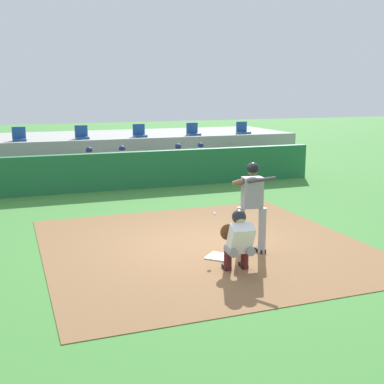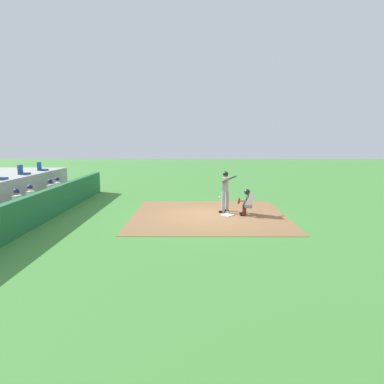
{
  "view_description": "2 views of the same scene",
  "coord_description": "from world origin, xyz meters",
  "px_view_note": "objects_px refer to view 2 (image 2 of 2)",
  "views": [
    {
      "loc": [
        -3.66,
        -9.22,
        3.16
      ],
      "look_at": [
        0.0,
        0.7,
        1.0
      ],
      "focal_mm": 46.98,
      "sensor_mm": 36.0,
      "label": 1
    },
    {
      "loc": [
        -14.14,
        0.6,
        3.2
      ],
      "look_at": [
        0.0,
        0.7,
        1.0
      ],
      "focal_mm": 32.08,
      "sensor_mm": 36.0,
      "label": 2
    }
  ],
  "objects_px": {
    "batter_at_plate": "(225,189)",
    "dugout_player_0": "(21,205)",
    "home_plate": "(228,215)",
    "dugout_player_3": "(60,190)",
    "stadium_seat_5": "(41,168)",
    "dugout_player_1": "(34,200)",
    "catcher_crouched": "(247,201)",
    "stadium_seat_4": "(23,172)",
    "dugout_player_2": "(53,192)"
  },
  "relations": [
    {
      "from": "catcher_crouched",
      "to": "dugout_player_1",
      "type": "relative_size",
      "value": 1.16
    },
    {
      "from": "home_plate",
      "to": "dugout_player_3",
      "type": "height_order",
      "value": "dugout_player_3"
    },
    {
      "from": "batter_at_plate",
      "to": "dugout_player_0",
      "type": "distance_m",
      "value": 8.31
    },
    {
      "from": "stadium_seat_4",
      "to": "stadium_seat_5",
      "type": "distance_m",
      "value": 2.17
    },
    {
      "from": "home_plate",
      "to": "stadium_seat_5",
      "type": "bearing_deg",
      "value": 61.98
    },
    {
      "from": "home_plate",
      "to": "dugout_player_1",
      "type": "relative_size",
      "value": 0.34
    },
    {
      "from": "dugout_player_0",
      "to": "dugout_player_1",
      "type": "relative_size",
      "value": 1.0
    },
    {
      "from": "dugout_player_0",
      "to": "dugout_player_2",
      "type": "height_order",
      "value": "same"
    },
    {
      "from": "stadium_seat_4",
      "to": "dugout_player_1",
      "type": "bearing_deg",
      "value": -148.15
    },
    {
      "from": "dugout_player_0",
      "to": "dugout_player_1",
      "type": "bearing_deg",
      "value": 0.0
    },
    {
      "from": "batter_at_plate",
      "to": "dugout_player_1",
      "type": "xyz_separation_m",
      "value": [
        -0.72,
        8.1,
        -0.36
      ]
    },
    {
      "from": "batter_at_plate",
      "to": "catcher_crouched",
      "type": "xyz_separation_m",
      "value": [
        -0.68,
        -0.84,
        -0.43
      ]
    },
    {
      "from": "batter_at_plate",
      "to": "stadium_seat_4",
      "type": "bearing_deg",
      "value": 75.82
    },
    {
      "from": "dugout_player_3",
      "to": "stadium_seat_5",
      "type": "bearing_deg",
      "value": 38.22
    },
    {
      "from": "batter_at_plate",
      "to": "dugout_player_0",
      "type": "height_order",
      "value": "batter_at_plate"
    },
    {
      "from": "dugout_player_3",
      "to": "stadium_seat_4",
      "type": "xyz_separation_m",
      "value": [
        0.42,
        2.03,
        0.86
      ]
    },
    {
      "from": "batter_at_plate",
      "to": "dugout_player_2",
      "type": "bearing_deg",
      "value": 80.96
    },
    {
      "from": "dugout_player_0",
      "to": "stadium_seat_4",
      "type": "xyz_separation_m",
      "value": [
        4.38,
        2.03,
        0.86
      ]
    },
    {
      "from": "batter_at_plate",
      "to": "dugout_player_3",
      "type": "bearing_deg",
      "value": 75.18
    },
    {
      "from": "dugout_player_1",
      "to": "home_plate",
      "type": "bearing_deg",
      "value": -89.82
    },
    {
      "from": "batter_at_plate",
      "to": "stadium_seat_4",
      "type": "relative_size",
      "value": 3.76
    },
    {
      "from": "batter_at_plate",
      "to": "dugout_player_2",
      "type": "distance_m",
      "value": 8.21
    },
    {
      "from": "batter_at_plate",
      "to": "home_plate",
      "type": "bearing_deg",
      "value": -176.05
    },
    {
      "from": "dugout_player_0",
      "to": "stadium_seat_5",
      "type": "xyz_separation_m",
      "value": [
        6.55,
        2.03,
        0.86
      ]
    },
    {
      "from": "batter_at_plate",
      "to": "dugout_player_3",
      "type": "relative_size",
      "value": 1.39
    },
    {
      "from": "batter_at_plate",
      "to": "catcher_crouched",
      "type": "bearing_deg",
      "value": -128.9
    },
    {
      "from": "home_plate",
      "to": "stadium_seat_5",
      "type": "relative_size",
      "value": 0.92
    },
    {
      "from": "dugout_player_0",
      "to": "stadium_seat_5",
      "type": "relative_size",
      "value": 2.71
    },
    {
      "from": "home_plate",
      "to": "dugout_player_3",
      "type": "xyz_separation_m",
      "value": [
        2.83,
        8.14,
        0.65
      ]
    },
    {
      "from": "dugout_player_1",
      "to": "stadium_seat_5",
      "type": "relative_size",
      "value": 2.71
    },
    {
      "from": "home_plate",
      "to": "dugout_player_1",
      "type": "height_order",
      "value": "dugout_player_1"
    },
    {
      "from": "batter_at_plate",
      "to": "dugout_player_0",
      "type": "bearing_deg",
      "value": 102.71
    },
    {
      "from": "stadium_seat_4",
      "to": "dugout_player_3",
      "type": "bearing_deg",
      "value": -101.58
    },
    {
      "from": "dugout_player_1",
      "to": "dugout_player_2",
      "type": "bearing_deg",
      "value": 0.0
    },
    {
      "from": "dugout_player_3",
      "to": "catcher_crouched",
      "type": "bearing_deg",
      "value": -107.52
    },
    {
      "from": "catcher_crouched",
      "to": "dugout_player_3",
      "type": "distance_m",
      "value": 9.37
    },
    {
      "from": "dugout_player_3",
      "to": "stadium_seat_5",
      "type": "height_order",
      "value": "stadium_seat_5"
    },
    {
      "from": "home_plate",
      "to": "stadium_seat_5",
      "type": "distance_m",
      "value": 11.63
    },
    {
      "from": "home_plate",
      "to": "dugout_player_0",
      "type": "height_order",
      "value": "dugout_player_0"
    },
    {
      "from": "home_plate",
      "to": "catcher_crouched",
      "type": "height_order",
      "value": "catcher_crouched"
    },
    {
      "from": "dugout_player_0",
      "to": "dugout_player_3",
      "type": "height_order",
      "value": "same"
    },
    {
      "from": "stadium_seat_5",
      "to": "home_plate",
      "type": "bearing_deg",
      "value": -118.02
    },
    {
      "from": "home_plate",
      "to": "batter_at_plate",
      "type": "distance_m",
      "value": 1.23
    },
    {
      "from": "batter_at_plate",
      "to": "stadium_seat_5",
      "type": "height_order",
      "value": "stadium_seat_5"
    },
    {
      "from": "stadium_seat_4",
      "to": "batter_at_plate",
      "type": "bearing_deg",
      "value": -104.18
    },
    {
      "from": "dugout_player_0",
      "to": "stadium_seat_4",
      "type": "distance_m",
      "value": 4.91
    },
    {
      "from": "catcher_crouched",
      "to": "dugout_player_3",
      "type": "xyz_separation_m",
      "value": [
        2.82,
        8.94,
        0.07
      ]
    },
    {
      "from": "stadium_seat_5",
      "to": "dugout_player_2",
      "type": "bearing_deg",
      "value": -149.38
    },
    {
      "from": "batter_at_plate",
      "to": "stadium_seat_5",
      "type": "xyz_separation_m",
      "value": [
        4.73,
        10.13,
        0.5
      ]
    },
    {
      "from": "catcher_crouched",
      "to": "dugout_player_1",
      "type": "distance_m",
      "value": 8.94
    }
  ]
}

